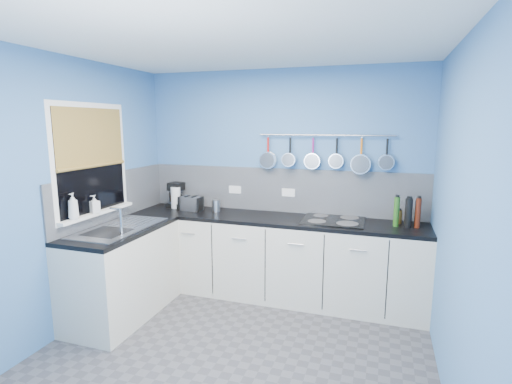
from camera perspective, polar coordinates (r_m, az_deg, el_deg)
The scene contains 40 objects.
floor at distance 3.54m, azimuth -3.26°, elevation -22.70°, with size 3.20×3.00×0.02m, color #47474C.
ceiling at distance 3.04m, azimuth -3.77°, elevation 21.48°, with size 3.20×3.00×0.02m, color white.
wall_back at distance 4.47m, azimuth 3.65°, elevation 1.57°, with size 3.20×0.02×2.50m, color teal.
wall_front at distance 1.80m, azimuth -21.93°, elevation -12.06°, with size 3.20×0.02×2.50m, color teal.
wall_left at distance 3.93m, azimuth -25.88°, elevation -0.57°, with size 0.02×3.00×2.50m, color teal.
wall_right at distance 2.89m, azimuth 27.79°, elevation -4.24°, with size 0.02×3.00×2.50m, color teal.
backsplash_back at distance 4.46m, azimuth 3.56°, elevation 0.26°, with size 3.20×0.02×0.50m, color gray.
backsplash_left at distance 4.38m, azimuth -20.15°, elevation -0.52°, with size 0.02×1.80×0.50m, color gray.
cabinet_run_back at distance 4.38m, azimuth 2.49°, elevation -9.68°, with size 3.20×0.60×0.86m, color beige.
worktop_back at distance 4.25m, azimuth 2.54°, elevation -3.96°, with size 3.20×0.60×0.04m, color black.
cabinet_run_left at distance 4.17m, azimuth -18.96°, elevation -11.26°, with size 0.60×1.20×0.86m, color beige.
worktop_left at distance 4.03m, azimuth -19.32°, elevation -5.28°, with size 0.60×1.20×0.04m, color black.
window_frame at distance 4.09m, azimuth -22.94°, elevation 4.26°, with size 0.01×1.00×1.10m, color white.
window_glass at distance 4.09m, azimuth -22.88°, elevation 4.26°, with size 0.01×0.90×1.00m, color black.
bamboo_blind at distance 4.07m, azimuth -23.01°, elevation 7.41°, with size 0.01×0.90×0.55m, color olive.
window_sill at distance 4.15m, azimuth -22.19°, elevation -2.83°, with size 0.10×0.98×0.03m, color white.
sink_unit at distance 4.02m, azimuth -19.34°, elevation -4.95°, with size 0.50×0.95×0.01m, color silver.
mixer_tap at distance 3.76m, azimuth -19.17°, elevation -3.99°, with size 0.12×0.08×0.26m, color silver, non-canonical shape.
socket_left at distance 4.62m, azimuth -3.09°, elevation 0.35°, with size 0.15×0.01×0.09m, color white.
socket_right at distance 4.43m, azimuth 4.77°, elevation -0.09°, with size 0.15×0.01×0.09m, color white.
pot_rail at distance 4.26m, azimuth 10.11°, elevation 8.19°, with size 0.02×0.02×1.45m, color silver.
soap_bottle_a at distance 3.87m, azimuth -25.22°, elevation -1.89°, with size 0.09×0.09×0.24m, color white.
soap_bottle_b at distance 4.08m, azimuth -22.58°, elevation -1.63°, with size 0.08×0.08×0.17m, color white.
paper_towel at distance 4.76m, azimuth -11.67°, elevation -0.81°, with size 0.11×0.11×0.25m, color white.
coffee_maker at distance 4.82m, azimuth -11.71°, elevation -0.42°, with size 0.17×0.19×0.30m, color black, non-canonical shape.
toaster at distance 4.61m, azimuth -9.52°, elevation -1.67°, with size 0.25×0.14×0.16m, color silver.
canister at distance 4.53m, azimuth -5.85°, elevation -2.00°, with size 0.09×0.09×0.13m, color silver.
hob at distance 4.17m, azimuth 11.29°, elevation -4.02°, with size 0.64×0.56×0.01m, color black.
pan_0 at distance 4.40m, azimuth 1.76°, elevation 5.92°, with size 0.19×0.06×0.38m, color silver, non-canonical shape.
pan_1 at distance 4.33m, azimuth 5.00°, elevation 6.05°, with size 0.15×0.11×0.34m, color silver, non-canonical shape.
pan_2 at distance 4.28m, azimuth 8.32°, elevation 5.80°, with size 0.18×0.07×0.37m, color silver, non-canonical shape.
pan_3 at distance 4.25m, azimuth 11.72°, elevation 5.77°, with size 0.16×0.07×0.35m, color silver, non-canonical shape.
pan_4 at distance 4.23m, azimuth 15.14°, elevation 5.27°, with size 0.21×0.08×0.40m, color silver, non-canonical shape.
pan_5 at distance 4.22m, azimuth 18.61°, elevation 5.43°, with size 0.16×0.07×0.35m, color silver, non-canonical shape.
condiment_0 at distance 4.19m, azimuth 22.58°, elevation -2.86°, with size 0.05×0.05×0.25m, color black.
condiment_1 at distance 4.21m, azimuth 21.23°, elevation -3.74°, with size 0.05×0.05×0.10m, color olive.
condiment_2 at distance 4.21m, azimuth 20.19°, elevation -3.44°, with size 0.06×0.06×0.14m, color brown.
condiment_3 at distance 4.09m, azimuth 22.64°, elevation -2.86°, with size 0.05×0.05×0.29m, color #4C190C.
condiment_4 at distance 4.07m, azimuth 21.42°, elevation -2.88°, with size 0.07×0.07×0.29m, color black.
condiment_5 at distance 4.07m, azimuth 19.88°, elevation -2.74°, with size 0.05×0.05×0.29m, color #265919.
Camera 1 is at (1.10, -2.77, 1.90)m, focal length 27.31 mm.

